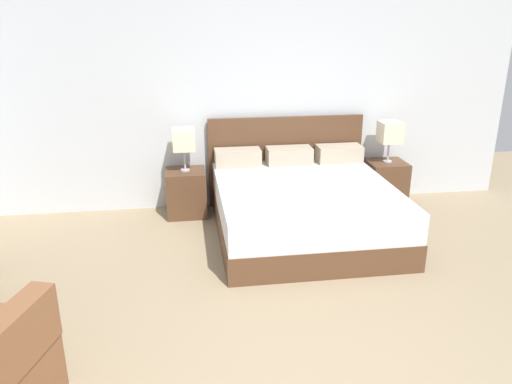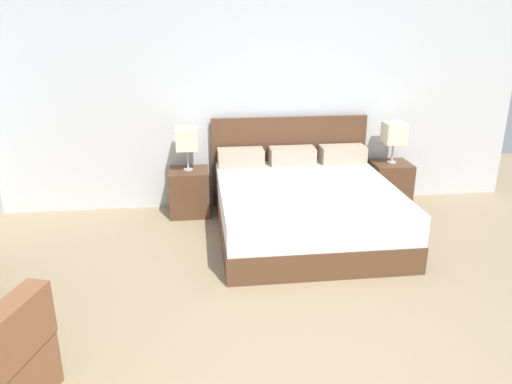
% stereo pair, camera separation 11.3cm
% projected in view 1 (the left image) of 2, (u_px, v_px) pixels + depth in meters
% --- Properties ---
extents(wall_back, '(7.06, 0.06, 2.74)m').
position_uv_depth(wall_back, '(235.00, 97.00, 6.05)').
color(wall_back, silver).
rests_on(wall_back, ground).
extents(bed, '(1.95, 2.06, 1.13)m').
position_uv_depth(bed, '(303.00, 206.00, 5.51)').
color(bed, brown).
rests_on(bed, ground).
extents(nightstand_left, '(0.47, 0.44, 0.56)m').
position_uv_depth(nightstand_left, '(186.00, 193.00, 6.03)').
color(nightstand_left, brown).
rests_on(nightstand_left, ground).
extents(nightstand_right, '(0.47, 0.44, 0.56)m').
position_uv_depth(nightstand_right, '(385.00, 183.00, 6.38)').
color(nightstand_right, brown).
rests_on(nightstand_right, ground).
extents(table_lamp_left, '(0.26, 0.26, 0.51)m').
position_uv_depth(table_lamp_left, '(184.00, 140.00, 5.81)').
color(table_lamp_left, '#B7B7BC').
rests_on(table_lamp_left, nightstand_left).
extents(table_lamp_right, '(0.26, 0.26, 0.51)m').
position_uv_depth(table_lamp_right, '(390.00, 133.00, 6.16)').
color(table_lamp_right, '#B7B7BC').
rests_on(table_lamp_right, nightstand_right).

